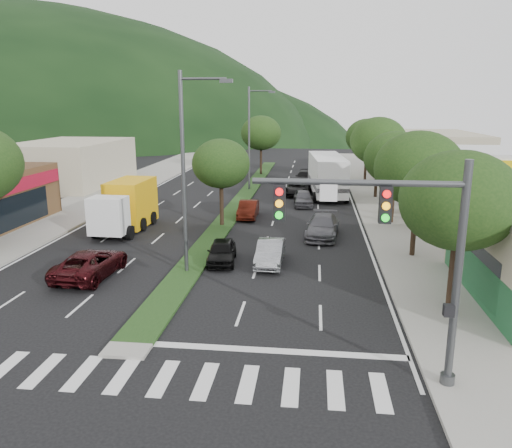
# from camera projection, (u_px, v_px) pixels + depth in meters

# --- Properties ---
(ground) EXTENTS (160.00, 160.00, 0.00)m
(ground) POSITION_uv_depth(u_px,v_px,m) (131.00, 345.00, 17.96)
(ground) COLOR black
(ground) RESTS_ON ground
(sidewalk_right) EXTENTS (5.00, 90.00, 0.15)m
(sidewalk_right) POSITION_uv_depth(u_px,v_px,m) (388.00, 209.00, 40.66)
(sidewalk_right) COLOR gray
(sidewalk_right) RESTS_ON ground
(sidewalk_left) EXTENTS (6.00, 90.00, 0.15)m
(sidewalk_left) POSITION_uv_depth(u_px,v_px,m) (90.00, 202.00, 43.53)
(sidewalk_left) COLOR gray
(sidewalk_left) RESTS_ON ground
(median) EXTENTS (1.60, 56.00, 0.12)m
(median) POSITION_uv_depth(u_px,v_px,m) (242.00, 199.00, 44.97)
(median) COLOR #193513
(median) RESTS_ON ground
(crosswalk) EXTENTS (19.00, 2.20, 0.01)m
(crosswalk) POSITION_uv_depth(u_px,v_px,m) (109.00, 375.00, 16.03)
(crosswalk) COLOR silver
(crosswalk) RESTS_ON ground
(traffic_signal) EXTENTS (6.12, 0.40, 7.00)m
(traffic_signal) POSITION_uv_depth(u_px,v_px,m) (405.00, 241.00, 14.36)
(traffic_signal) COLOR #47494C
(traffic_signal) RESTS_ON ground
(gas_canopy) EXTENTS (12.20, 8.20, 5.25)m
(gas_canopy) POSITION_uv_depth(u_px,v_px,m) (490.00, 158.00, 35.95)
(gas_canopy) COLOR silver
(gas_canopy) RESTS_ON ground
(bldg_left_far) EXTENTS (9.00, 14.00, 4.60)m
(bldg_left_far) POSITION_uv_depth(u_px,v_px,m) (71.00, 163.00, 52.36)
(bldg_left_far) COLOR #BAB094
(bldg_left_far) RESTS_ON ground
(bldg_right_far) EXTENTS (10.00, 16.00, 5.20)m
(bldg_right_far) POSITION_uv_depth(u_px,v_px,m) (428.00, 155.00, 57.61)
(bldg_right_far) COLOR #BAB094
(bldg_right_far) RESTS_ON ground
(tree_r_a) EXTENTS (4.60, 4.60, 6.63)m
(tree_r_a) POSITION_uv_depth(u_px,v_px,m) (459.00, 201.00, 19.33)
(tree_r_a) COLOR black
(tree_r_a) RESTS_ON sidewalk_right
(tree_r_b) EXTENTS (4.80, 4.80, 6.94)m
(tree_r_b) POSITION_uv_depth(u_px,v_px,m) (418.00, 169.00, 27.00)
(tree_r_b) COLOR black
(tree_r_b) RESTS_ON sidewalk_right
(tree_r_c) EXTENTS (4.40, 4.40, 6.48)m
(tree_r_c) POSITION_uv_depth(u_px,v_px,m) (395.00, 158.00, 34.79)
(tree_r_c) COLOR black
(tree_r_c) RESTS_ON sidewalk_right
(tree_r_d) EXTENTS (5.00, 5.00, 7.17)m
(tree_r_d) POSITION_uv_depth(u_px,v_px,m) (378.00, 141.00, 44.33)
(tree_r_d) COLOR black
(tree_r_d) RESTS_ON sidewalk_right
(tree_r_e) EXTENTS (4.60, 4.60, 6.71)m
(tree_r_e) POSITION_uv_depth(u_px,v_px,m) (367.00, 137.00, 54.05)
(tree_r_e) COLOR black
(tree_r_e) RESTS_ON sidewalk_right
(tree_med_near) EXTENTS (4.00, 4.00, 6.02)m
(tree_med_near) POSITION_uv_depth(u_px,v_px,m) (221.00, 164.00, 34.28)
(tree_med_near) COLOR black
(tree_med_near) RESTS_ON median
(tree_med_far) EXTENTS (4.80, 4.80, 6.94)m
(tree_med_far) POSITION_uv_depth(u_px,v_px,m) (261.00, 133.00, 59.23)
(tree_med_far) COLOR black
(tree_med_far) RESTS_ON median
(streetlight_near) EXTENTS (2.60, 0.25, 10.00)m
(streetlight_near) POSITION_uv_depth(u_px,v_px,m) (187.00, 164.00, 24.33)
(streetlight_near) COLOR #47494C
(streetlight_near) RESTS_ON ground
(streetlight_mid) EXTENTS (2.60, 0.25, 10.00)m
(streetlight_mid) POSITION_uv_depth(u_px,v_px,m) (251.00, 134.00, 48.46)
(streetlight_mid) COLOR #47494C
(streetlight_mid) RESTS_ON ground
(sedan_silver) EXTENTS (1.42, 3.97, 1.30)m
(sedan_silver) POSITION_uv_depth(u_px,v_px,m) (270.00, 253.00, 26.85)
(sedan_silver) COLOR #93959A
(sedan_silver) RESTS_ON ground
(suv_maroon) EXTENTS (2.54, 5.06, 1.38)m
(suv_maroon) POSITION_uv_depth(u_px,v_px,m) (91.00, 263.00, 24.94)
(suv_maroon) COLOR #340B0E
(suv_maroon) RESTS_ON ground
(car_queue_a) EXTENTS (1.82, 3.78, 1.24)m
(car_queue_a) POSITION_uv_depth(u_px,v_px,m) (222.00, 252.00, 27.15)
(car_queue_a) COLOR black
(car_queue_a) RESTS_ON ground
(car_queue_b) EXTENTS (2.40, 4.98, 1.40)m
(car_queue_b) POSITION_uv_depth(u_px,v_px,m) (322.00, 226.00, 32.32)
(car_queue_b) COLOR #504F55
(car_queue_b) RESTS_ON ground
(car_queue_c) EXTENTS (1.43, 3.90, 1.28)m
(car_queue_c) POSITION_uv_depth(u_px,v_px,m) (248.00, 209.00, 37.78)
(car_queue_c) COLOR #52170D
(car_queue_c) RESTS_ON ground
(car_queue_d) EXTENTS (2.53, 4.84, 1.30)m
(car_queue_d) POSITION_uv_depth(u_px,v_px,m) (297.00, 188.00, 47.05)
(car_queue_d) COLOR black
(car_queue_d) RESTS_ON ground
(car_queue_e) EXTENTS (1.84, 3.99, 1.32)m
(car_queue_e) POSITION_uv_depth(u_px,v_px,m) (303.00, 198.00, 42.15)
(car_queue_e) COLOR #505055
(car_queue_e) RESTS_ON ground
(car_queue_f) EXTENTS (2.40, 4.77, 1.33)m
(car_queue_f) POSITION_uv_depth(u_px,v_px,m) (305.00, 177.00, 53.79)
(car_queue_f) COLOR black
(car_queue_f) RESTS_ON ground
(box_truck) EXTENTS (2.79, 6.79, 3.31)m
(box_truck) POSITION_uv_depth(u_px,v_px,m) (127.00, 207.00, 34.07)
(box_truck) COLOR white
(box_truck) RESTS_ON ground
(motorhome) EXTENTS (3.83, 9.96, 3.74)m
(motorhome) POSITION_uv_depth(u_px,v_px,m) (327.00, 175.00, 46.38)
(motorhome) COLOR white
(motorhome) RESTS_ON ground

